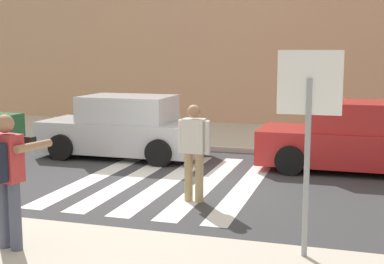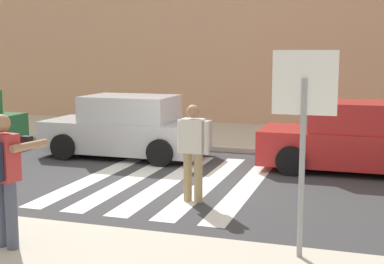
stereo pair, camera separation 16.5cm
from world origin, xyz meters
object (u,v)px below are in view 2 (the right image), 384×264
Objects in this scene: pedestrian_crossing at (193,147)px; parked_car_silver at (127,128)px; stop_sign at (304,108)px; photographer_with_backpack at (2,170)px; parked_car_red at (356,139)px.

parked_car_silver is (-2.84, 3.43, -0.25)m from pedestrian_crossing.
stop_sign is 7.76m from parked_car_silver.
photographer_with_backpack is at bearing -114.48° from pedestrian_crossing.
photographer_with_backpack is 7.90m from parked_car_red.
pedestrian_crossing reaches higher than parked_car_silver.
photographer_with_backpack reaches higher than pedestrian_crossing.
pedestrian_crossing is at bearing 65.52° from photographer_with_backpack.
stop_sign is at bearing 13.52° from photographer_with_backpack.
photographer_with_backpack is (-3.62, -0.87, -0.80)m from stop_sign.
pedestrian_crossing is 4.46m from parked_car_silver.
pedestrian_crossing is at bearing -50.34° from parked_car_silver.
photographer_with_backpack is 0.42× the size of parked_car_red.
pedestrian_crossing is 4.37m from parked_car_red.
stop_sign is 3.35m from pedestrian_crossing.
parked_car_red is at bearing 51.81° from pedestrian_crossing.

